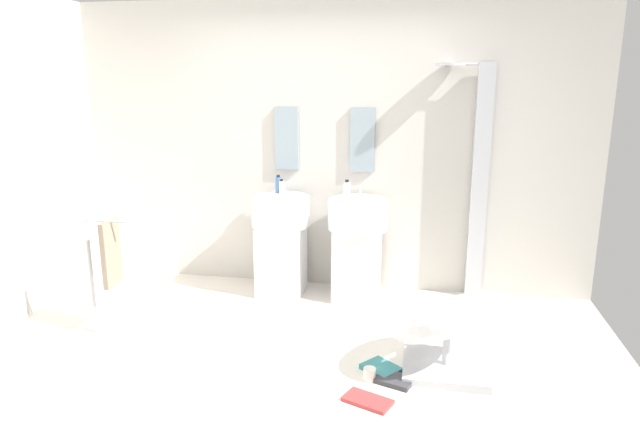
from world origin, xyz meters
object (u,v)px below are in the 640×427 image
Objects in this scene: magazine_charcoal at (395,380)px; soap_bottle_white at (282,187)px; shower_column at (478,178)px; pedestal_sink_right at (357,244)px; pedestal_sink_left at (281,240)px; towel_rack at (108,256)px; magazine_teal at (381,368)px; soap_bottle_blue at (278,185)px; lounge_chair at (448,324)px; magazine_red at (368,401)px; coffee_mug at (370,374)px; soap_bottle_clear at (347,192)px.

soap_bottle_white is (-1.12, 1.54, 0.93)m from magazine_charcoal.
pedestal_sink_right is at bearing -167.61° from shower_column.
pedestal_sink_left is at bearing 147.92° from magazine_charcoal.
magazine_teal is at bearing -5.85° from towel_rack.
shower_column is (1.70, 0.22, 0.58)m from pedestal_sink_left.
pedestal_sink_right reaches higher than towel_rack.
soap_bottle_blue is (-1.76, -0.05, -0.10)m from shower_column.
lounge_chair is 2.06m from soap_bottle_white.
magazine_teal is at bearing -53.63° from soap_bottle_blue.
lounge_chair is 0.54m from magazine_teal.
shower_column reaches higher than pedestal_sink_right.
towel_rack is 3.28× the size of magazine_red.
coffee_mug is at bearing -57.73° from soap_bottle_blue.
shower_column is 1.96m from magazine_teal.
pedestal_sink_right is 1.19m from shower_column.
pedestal_sink_right is at bearing 121.77° from lounge_chair.
soap_bottle_blue reaches higher than pedestal_sink_left.
soap_bottle_white is at bearing -42.73° from soap_bottle_blue.
lounge_chair is 4.71× the size of magazine_teal.
magazine_teal is at bearing -114.80° from shower_column.
pedestal_sink_right is 1.05× the size of towel_rack.
shower_column reaches higher than towel_rack.
magazine_red is at bearing -80.94° from pedestal_sink_right.
towel_rack is 4.11× the size of magazine_charcoal.
magazine_red is 2.17× the size of soap_bottle_white.
pedestal_sink_left is 7.48× the size of soap_bottle_white.
lounge_chair is at bearing 53.05° from magazine_charcoal.
lounge_chair is (0.74, -1.20, -0.15)m from pedestal_sink_right.
coffee_mug is (-0.76, -1.64, -1.03)m from shower_column.
magazine_teal is 1.01× the size of magazine_charcoal.
lounge_chair is 0.61m from coffee_mug.
magazine_teal is 2.03m from soap_bottle_blue.
lounge_chair is (1.43, -1.20, -0.15)m from pedestal_sink_left.
shower_column reaches higher than pedestal_sink_left.
soap_bottle_blue is (-0.75, 0.17, 0.47)m from pedestal_sink_right.
pedestal_sink_left is at bearing 45.22° from towel_rack.
pedestal_sink_left reaches higher than coffee_mug.
pedestal_sink_right is 0.49× the size of shower_column.
pedestal_sink_left is at bearing 169.52° from soap_bottle_clear.
soap_bottle_white reaches higher than magazine_charcoal.
soap_bottle_white is at bearing 121.81° from coffee_mug.
shower_column is at bearing 7.44° from pedestal_sink_left.
shower_column is 2.03m from magazine_charcoal.
magazine_red is (0.96, -1.67, -0.48)m from pedestal_sink_left.
magazine_red is (-0.05, -0.39, -0.00)m from magazine_teal.
magazine_teal is at bearing -76.07° from pedestal_sink_right.
coffee_mug is (2.00, -0.35, -0.58)m from towel_rack.
magazine_teal is 2.67× the size of coffee_mug.
magazine_charcoal is 1.73× the size of soap_bottle_white.
pedestal_sink_right reaches higher than lounge_chair.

